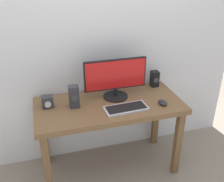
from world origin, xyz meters
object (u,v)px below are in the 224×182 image
object	(u,v)px
monitor	(115,78)
keyboard_primary	(126,108)
desk	(109,113)
mouse	(163,103)
speaker_left	(74,97)
audio_controller	(48,102)
speaker_right	(155,79)

from	to	relation	value
monitor	keyboard_primary	size ratio (longest dim) A/B	1.52
desk	mouse	xyz separation A→B (m)	(0.45, -0.15, 0.11)
mouse	speaker_left	bearing A→B (deg)	162.63
keyboard_primary	audio_controller	bearing A→B (deg)	160.51
mouse	speaker_left	xyz separation A→B (m)	(-0.75, 0.17, 0.08)
desk	speaker_left	xyz separation A→B (m)	(-0.30, 0.02, 0.20)
speaker_left	audio_controller	world-z (taller)	speaker_left
mouse	speaker_right	xyz separation A→B (m)	(0.08, 0.36, 0.06)
monitor	keyboard_primary	xyz separation A→B (m)	(0.02, -0.25, -0.18)
desk	speaker_right	bearing A→B (deg)	22.24
mouse	speaker_right	distance (m)	0.38
speaker_right	speaker_left	distance (m)	0.86
speaker_right	mouse	bearing A→B (deg)	-102.69
mouse	desk	bearing A→B (deg)	157.40
keyboard_primary	audio_controller	size ratio (longest dim) A/B	3.67
speaker_right	speaker_left	size ratio (longest dim) A/B	0.79
speaker_right	monitor	bearing A→B (deg)	-166.01
keyboard_primary	speaker_left	xyz separation A→B (m)	(-0.42, 0.16, 0.09)
speaker_right	audio_controller	size ratio (longest dim) A/B	1.54
desk	monitor	bearing A→B (deg)	49.96
monitor	speaker_right	distance (m)	0.47
mouse	speaker_left	distance (m)	0.78
mouse	speaker_right	size ratio (longest dim) A/B	0.65
desk	monitor	size ratio (longest dim) A/B	2.28
desk	speaker_left	bearing A→B (deg)	175.44
keyboard_primary	speaker_right	size ratio (longest dim) A/B	2.38
speaker_right	speaker_left	xyz separation A→B (m)	(-0.84, -0.19, 0.02)
keyboard_primary	speaker_right	world-z (taller)	speaker_right
monitor	audio_controller	xyz separation A→B (m)	(-0.62, -0.02, -0.14)
monitor	speaker_left	bearing A→B (deg)	-168.04
speaker_left	audio_controller	distance (m)	0.24
desk	speaker_right	world-z (taller)	speaker_right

